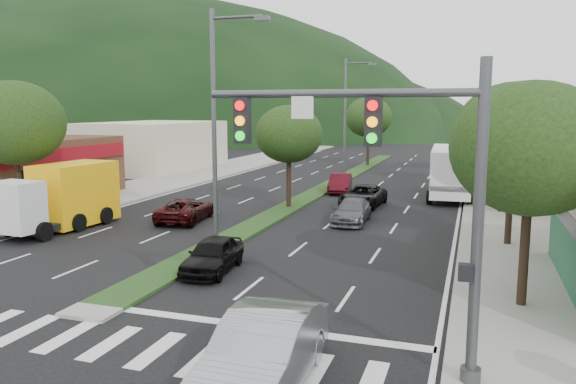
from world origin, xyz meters
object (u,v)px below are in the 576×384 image
(car_queue_a, at_px, (213,255))
(tree_med_far, at_px, (369,117))
(tree_r_e, at_px, (494,120))
(motorhome, at_px, (450,171))
(tree_med_near, at_px, (289,134))
(box_truck, at_px, (64,199))
(tree_r_c, at_px, (505,130))
(streetlight_near, at_px, (218,117))
(car_queue_c, at_px, (340,183))
(tree_r_a, at_px, (531,149))
(tree_r_b, at_px, (514,130))
(sedan_silver, at_px, (263,353))
(traffic_signal, at_px, (403,172))
(car_queue_b, at_px, (352,211))
(streetlight_mid, at_px, (347,112))
(car_queue_d, at_px, (363,196))
(tree_l_a, at_px, (15,123))
(suv_maroon, at_px, (186,209))
(tree_r_d, at_px, (499,119))

(car_queue_a, bearing_deg, tree_med_far, 86.44)
(tree_r_e, relative_size, motorhome, 0.76)
(tree_med_near, xyz_separation_m, box_truck, (-8.79, -9.01, -2.91))
(tree_r_c, relative_size, streetlight_near, 0.65)
(tree_med_near, height_order, car_queue_c, tree_med_near)
(tree_r_a, distance_m, car_queue_a, 11.32)
(tree_r_a, distance_m, tree_r_b, 8.00)
(tree_r_a, xyz_separation_m, sedan_silver, (-5.61, -7.00, -3.99))
(traffic_signal, xyz_separation_m, car_queue_b, (-4.54, 16.55, -4.04))
(tree_r_a, xyz_separation_m, tree_r_c, (0.00, 16.00, -0.07))
(streetlight_mid, distance_m, car_queue_a, 28.87)
(tree_r_c, height_order, car_queue_a, tree_r_c)
(tree_r_e, bearing_deg, car_queue_d, -111.51)
(tree_l_a, relative_size, car_queue_c, 1.79)
(tree_r_c, height_order, streetlight_near, streetlight_near)
(tree_med_near, bearing_deg, tree_r_a, -49.40)
(traffic_signal, bearing_deg, tree_r_a, 61.80)
(tree_r_e, distance_m, streetlight_near, 34.11)
(sedan_silver, bearing_deg, car_queue_a, 121.27)
(tree_r_c, height_order, motorhome, tree_r_c)
(tree_l_a, height_order, car_queue_b, tree_l_a)
(streetlight_near, distance_m, sedan_silver, 13.49)
(streetlight_near, xyz_separation_m, streetlight_mid, (0.00, 25.00, 0.00))
(traffic_signal, distance_m, tree_r_b, 13.87)
(car_queue_a, bearing_deg, suv_maroon, 118.73)
(car_queue_a, height_order, car_queue_b, car_queue_a)
(traffic_signal, xyz_separation_m, box_truck, (-17.82, 10.53, -3.13))
(tree_r_b, height_order, streetlight_near, streetlight_near)
(tree_r_e, distance_m, motorhome, 15.32)
(traffic_signal, bearing_deg, tree_r_b, 77.63)
(tree_r_d, distance_m, sedan_silver, 33.76)
(tree_med_far, bearing_deg, traffic_signal, -78.78)
(tree_r_a, height_order, tree_med_near, tree_r_a)
(streetlight_near, bearing_deg, traffic_signal, -47.23)
(traffic_signal, bearing_deg, tree_r_e, 85.91)
(tree_med_far, bearing_deg, motorhome, -64.29)
(tree_r_c, height_order, tree_med_far, tree_med_far)
(car_queue_b, bearing_deg, tree_r_c, 31.37)
(car_queue_c, height_order, motorhome, motorhome)
(tree_l_a, bearing_deg, tree_r_a, -13.76)
(car_queue_a, distance_m, car_queue_c, 20.52)
(sedan_silver, relative_size, car_queue_b, 1.20)
(box_truck, bearing_deg, tree_l_a, -11.23)
(suv_maroon, bearing_deg, tree_r_a, 143.94)
(tree_r_a, relative_size, sedan_silver, 1.32)
(box_truck, bearing_deg, sedan_silver, 145.60)
(tree_r_b, bearing_deg, suv_maroon, 177.96)
(tree_r_e, relative_size, tree_med_near, 1.11)
(streetlight_near, height_order, suv_maroon, streetlight_near)
(tree_r_b, distance_m, tree_med_far, 34.18)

